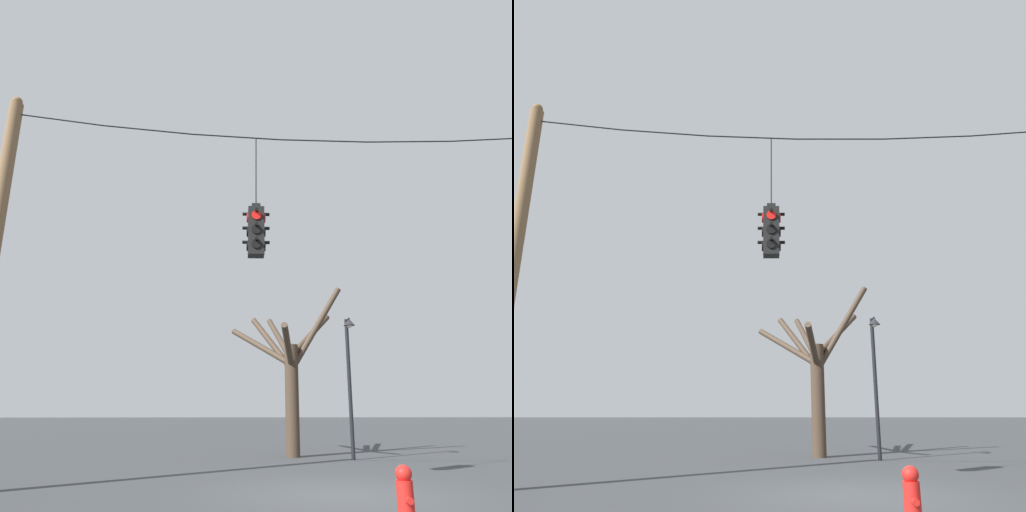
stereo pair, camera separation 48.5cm
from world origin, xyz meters
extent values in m
plane|color=#383A3D|center=(0.00, 0.00, 0.00)|extent=(200.00, 200.00, 0.00)
sphere|color=brown|center=(-6.96, 0.35, 8.11)|extent=(0.24, 0.24, 0.24)
cylinder|color=black|center=(-5.97, 0.35, 7.68)|extent=(1.99, 0.03, 0.27)
cylinder|color=black|center=(-3.98, 0.35, 7.48)|extent=(1.99, 0.03, 0.19)
cylinder|color=black|center=(-1.99, 0.35, 7.36)|extent=(1.99, 0.03, 0.11)
cylinder|color=black|center=(0.00, 0.35, 7.32)|extent=(1.99, 0.03, 0.03)
cylinder|color=black|center=(1.99, 0.35, 7.36)|extent=(1.99, 0.03, 0.11)
cylinder|color=black|center=(3.98, 0.35, 7.48)|extent=(1.99, 0.03, 0.19)
cube|color=black|center=(-1.55, 0.35, 5.08)|extent=(0.34, 0.34, 1.07)
cube|color=black|center=(-1.55, 0.35, 5.66)|extent=(0.19, 0.19, 0.10)
cylinder|color=black|center=(-1.55, 0.35, 6.52)|extent=(0.02, 0.02, 1.62)
cylinder|color=red|center=(-1.55, 0.17, 5.40)|extent=(0.20, 0.03, 0.20)
cylinder|color=black|center=(-1.55, 0.12, 5.49)|extent=(0.07, 0.12, 0.07)
cylinder|color=black|center=(-1.55, 0.17, 5.08)|extent=(0.20, 0.03, 0.20)
cylinder|color=black|center=(-1.55, 0.12, 5.17)|extent=(0.07, 0.12, 0.07)
cylinder|color=black|center=(-1.55, 0.17, 4.76)|extent=(0.20, 0.03, 0.20)
cylinder|color=black|center=(-1.55, 0.12, 4.85)|extent=(0.07, 0.12, 0.07)
cylinder|color=red|center=(-1.55, 0.54, 5.40)|extent=(0.20, 0.03, 0.20)
cylinder|color=black|center=(-1.55, 0.58, 5.49)|extent=(0.07, 0.12, 0.07)
cylinder|color=black|center=(-1.55, 0.54, 5.08)|extent=(0.20, 0.03, 0.20)
cylinder|color=black|center=(-1.55, 0.58, 5.17)|extent=(0.07, 0.12, 0.07)
cylinder|color=black|center=(-1.55, 0.54, 4.76)|extent=(0.20, 0.03, 0.20)
cylinder|color=black|center=(-1.55, 0.58, 4.85)|extent=(0.07, 0.12, 0.07)
cylinder|color=red|center=(-1.74, 0.35, 5.40)|extent=(0.03, 0.20, 0.20)
cylinder|color=black|center=(-1.78, 0.35, 5.49)|extent=(0.12, 0.07, 0.07)
cylinder|color=black|center=(-1.74, 0.35, 5.08)|extent=(0.03, 0.20, 0.20)
cylinder|color=black|center=(-1.78, 0.35, 5.17)|extent=(0.12, 0.07, 0.07)
cylinder|color=black|center=(-1.74, 0.35, 4.76)|extent=(0.03, 0.20, 0.20)
cylinder|color=black|center=(-1.78, 0.35, 4.85)|extent=(0.12, 0.07, 0.07)
cylinder|color=red|center=(-1.37, 0.35, 5.40)|extent=(0.03, 0.20, 0.20)
cylinder|color=black|center=(-1.32, 0.35, 5.49)|extent=(0.12, 0.07, 0.07)
cylinder|color=black|center=(-1.37, 0.35, 5.08)|extent=(0.03, 0.20, 0.20)
cylinder|color=black|center=(-1.32, 0.35, 5.17)|extent=(0.12, 0.07, 0.07)
cylinder|color=black|center=(-1.37, 0.35, 4.76)|extent=(0.03, 0.20, 0.20)
cylinder|color=black|center=(-1.32, 0.35, 4.85)|extent=(0.12, 0.07, 0.07)
cylinder|color=black|center=(1.73, 6.49, 2.15)|extent=(0.12, 0.12, 4.31)
cylinder|color=black|center=(1.73, 6.29, 4.26)|extent=(0.07, 0.40, 0.07)
cone|color=#232328|center=(1.73, 6.09, 4.15)|extent=(0.36, 0.36, 0.22)
sphere|color=silver|center=(1.73, 6.09, 4.04)|extent=(0.16, 0.16, 0.16)
cylinder|color=#423326|center=(0.01, 7.45, 1.79)|extent=(0.46, 0.46, 3.59)
cylinder|color=#423326|center=(0.93, 7.71, 4.20)|extent=(2.07, 0.76, 3.07)
cylinder|color=#423326|center=(-0.97, 8.48, 3.63)|extent=(2.16, 2.25, 1.60)
cylinder|color=#423326|center=(0.79, 8.19, 4.01)|extent=(1.81, 1.70, 1.78)
cylinder|color=#423326|center=(-0.59, 8.41, 3.76)|extent=(1.44, 2.14, 2.13)
cylinder|color=#423326|center=(-0.21, 6.43, 3.41)|extent=(0.66, 2.18, 1.23)
cylinder|color=#423326|center=(-0.25, 8.89, 3.99)|extent=(0.73, 3.01, 1.97)
cylinder|color=red|center=(0.26, -2.57, 0.28)|extent=(0.22, 0.22, 0.56)
sphere|color=red|center=(0.26, -2.57, 0.64)|extent=(0.22, 0.22, 0.22)
cylinder|color=red|center=(0.26, -2.71, 0.34)|extent=(0.09, 0.10, 0.09)
camera|label=1|loc=(-2.07, -9.64, 1.45)|focal=35.00mm
camera|label=2|loc=(-1.58, -9.65, 1.45)|focal=35.00mm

